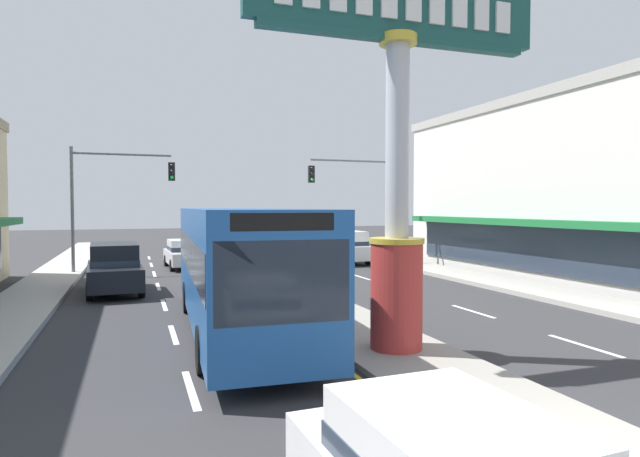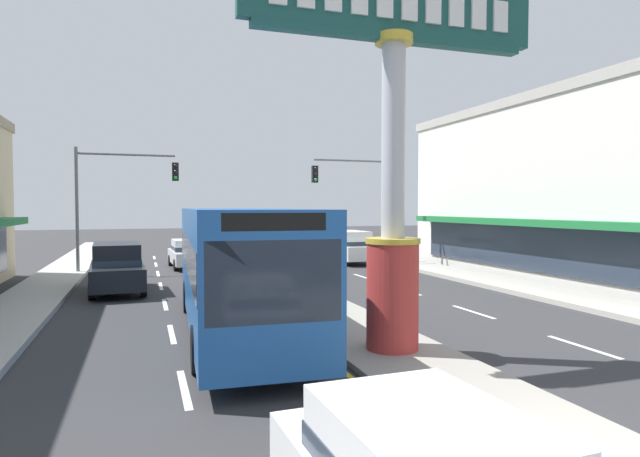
{
  "view_description": "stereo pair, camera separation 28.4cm",
  "coord_description": "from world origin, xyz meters",
  "views": [
    {
      "loc": [
        -5.53,
        -4.94,
        3.31
      ],
      "look_at": [
        0.25,
        11.47,
        2.6
      ],
      "focal_mm": 29.85,
      "sensor_mm": 36.0,
      "label": 1
    },
    {
      "loc": [
        -5.26,
        -5.03,
        3.31
      ],
      "look_at": [
        0.25,
        11.47,
        2.6
      ],
      "focal_mm": 29.85,
      "sensor_mm": 36.0,
      "label": 2
    }
  ],
  "objects": [
    {
      "name": "median_strip",
      "position": [
        0.0,
        18.0,
        0.07
      ],
      "size": [
        2.56,
        52.0,
        0.14
      ],
      "primitive_type": "cube",
      "color": "gray",
      "rests_on": "ground"
    },
    {
      "name": "sidewalk_left",
      "position": [
        -9.0,
        16.0,
        0.09
      ],
      "size": [
        2.24,
        60.0,
        0.18
      ],
      "primitive_type": "cube",
      "color": "#ADA89E",
      "rests_on": "ground"
    },
    {
      "name": "sidewalk_right",
      "position": [
        9.0,
        16.0,
        0.09
      ],
      "size": [
        2.24,
        60.0,
        0.18
      ],
      "primitive_type": "cube",
      "color": "#ADA89E",
      "rests_on": "ground"
    },
    {
      "name": "lane_markings",
      "position": [
        0.0,
        16.65,
        0.0
      ],
      "size": [
        9.3,
        52.0,
        0.01
      ],
      "color": "silver",
      "rests_on": "ground"
    },
    {
      "name": "district_sign",
      "position": [
        0.0,
        5.61,
        4.42
      ],
      "size": [
        6.91,
        1.22,
        8.36
      ],
      "color": "#B7332D",
      "rests_on": "median_strip"
    },
    {
      "name": "storefront_right",
      "position": [
        14.79,
        14.57,
        4.19
      ],
      "size": [
        8.86,
        19.62,
        8.39
      ],
      "color": "silver",
      "rests_on": "ground"
    },
    {
      "name": "traffic_light_left_side",
      "position": [
        -6.52,
        23.04,
        4.25
      ],
      "size": [
        4.86,
        0.46,
        6.2
      ],
      "color": "slate",
      "rests_on": "ground"
    },
    {
      "name": "traffic_light_right_side",
      "position": [
        6.52,
        22.69,
        4.25
      ],
      "size": [
        4.86,
        0.46,
        6.2
      ],
      "color": "slate",
      "rests_on": "ground"
    },
    {
      "name": "suv_near_right_lane",
      "position": [
        -6.24,
        16.88,
        0.98
      ],
      "size": [
        2.17,
        4.7,
        1.9
      ],
      "color": "black",
      "rests_on": "ground"
    },
    {
      "name": "sedan_far_right_lane",
      "position": [
        2.93,
        22.96,
        0.79
      ],
      "size": [
        1.93,
        4.35,
        1.53
      ],
      "color": "tan",
      "rests_on": "ground"
    },
    {
      "name": "sedan_mid_left_lane",
      "position": [
        -2.93,
        24.62,
        0.79
      ],
      "size": [
        2.01,
        4.38,
        1.53
      ],
      "color": "silver",
      "rests_on": "ground"
    },
    {
      "name": "bus_far_left_oncoming",
      "position": [
        -2.93,
        9.06,
        1.87
      ],
      "size": [
        3.04,
        11.31,
        3.26
      ],
      "color": "#1E5199",
      "rests_on": "ground"
    },
    {
      "name": "suv_kerb_right",
      "position": [
        6.23,
        24.03,
        0.98
      ],
      "size": [
        2.03,
        4.63,
        1.9
      ],
      "color": "white",
      "rests_on": "ground"
    }
  ]
}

